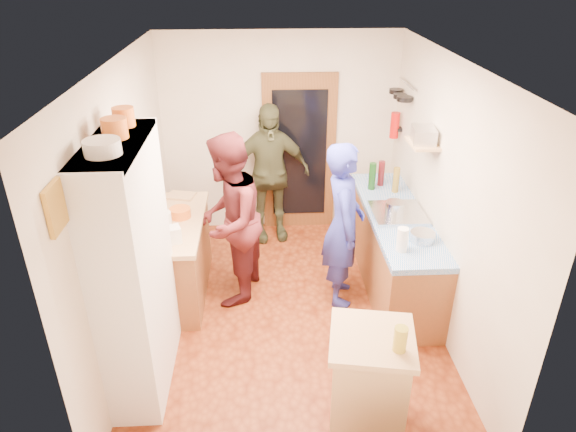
{
  "coord_description": "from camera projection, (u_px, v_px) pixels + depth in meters",
  "views": [
    {
      "loc": [
        -0.24,
        -4.36,
        3.41
      ],
      "look_at": [
        0.0,
        0.15,
        1.08
      ],
      "focal_mm": 32.0,
      "sensor_mm": 36.0,
      "label": 1
    }
  ],
  "objects": [
    {
      "name": "floor",
      "position": [
        288.0,
        313.0,
        5.45
      ],
      "size": [
        3.0,
        4.0,
        0.02
      ],
      "primitive_type": "cube",
      "color": "brown",
      "rests_on": "ground"
    },
    {
      "name": "ceiling",
      "position": [
        289.0,
        60.0,
        4.25
      ],
      "size": [
        3.0,
        4.0,
        0.02
      ],
      "primitive_type": "cube",
      "color": "silver",
      "rests_on": "ground"
    },
    {
      "name": "wall_back",
      "position": [
        280.0,
        135.0,
        6.63
      ],
      "size": [
        3.0,
        0.02,
        2.6
      ],
      "primitive_type": "cube",
      "color": "beige",
      "rests_on": "ground"
    },
    {
      "name": "wall_front",
      "position": [
        307.0,
        348.0,
        3.07
      ],
      "size": [
        3.0,
        0.02,
        2.6
      ],
      "primitive_type": "cube",
      "color": "beige",
      "rests_on": "ground"
    },
    {
      "name": "wall_left",
      "position": [
        127.0,
        206.0,
        4.78
      ],
      "size": [
        0.02,
        4.0,
        2.6
      ],
      "primitive_type": "cube",
      "color": "beige",
      "rests_on": "ground"
    },
    {
      "name": "wall_right",
      "position": [
        445.0,
        199.0,
        4.92
      ],
      "size": [
        0.02,
        4.0,
        2.6
      ],
      "primitive_type": "cube",
      "color": "beige",
      "rests_on": "ground"
    },
    {
      "name": "door_frame",
      "position": [
        299.0,
        154.0,
        6.72
      ],
      "size": [
        0.95,
        0.06,
        2.1
      ],
      "primitive_type": "cube",
      "color": "brown",
      "rests_on": "ground"
    },
    {
      "name": "door_glass",
      "position": [
        299.0,
        155.0,
        6.69
      ],
      "size": [
        0.7,
        0.02,
        1.7
      ],
      "primitive_type": "cube",
      "color": "black",
      "rests_on": "door_frame"
    },
    {
      "name": "hutch_body",
      "position": [
        134.0,
        271.0,
        4.17
      ],
      "size": [
        0.4,
        1.2,
        2.2
      ],
      "primitive_type": "cube",
      "color": "white",
      "rests_on": "ground"
    },
    {
      "name": "hutch_top_shelf",
      "position": [
        114.0,
        144.0,
        3.67
      ],
      "size": [
        0.4,
        1.14,
        0.04
      ],
      "primitive_type": "cube",
      "color": "white",
      "rests_on": "hutch_body"
    },
    {
      "name": "plate_stack",
      "position": [
        102.0,
        147.0,
        3.41
      ],
      "size": [
        0.25,
        0.25,
        0.1
      ],
      "primitive_type": "cylinder",
      "color": "white",
      "rests_on": "hutch_top_shelf"
    },
    {
      "name": "orange_pot_a",
      "position": [
        114.0,
        128.0,
        3.7
      ],
      "size": [
        0.19,
        0.19,
        0.15
      ],
      "primitive_type": "cylinder",
      "color": "orange",
      "rests_on": "hutch_top_shelf"
    },
    {
      "name": "orange_pot_b",
      "position": [
        124.0,
        117.0,
        3.96
      ],
      "size": [
        0.17,
        0.17,
        0.15
      ],
      "primitive_type": "cylinder",
      "color": "orange",
      "rests_on": "hutch_top_shelf"
    },
    {
      "name": "left_counter_base",
      "position": [
        176.0,
        259.0,
        5.59
      ],
      "size": [
        0.6,
        1.4,
        0.85
      ],
      "primitive_type": "cube",
      "color": "brown",
      "rests_on": "ground"
    },
    {
      "name": "left_counter_top",
      "position": [
        172.0,
        223.0,
        5.39
      ],
      "size": [
        0.64,
        1.44,
        0.05
      ],
      "primitive_type": "cube",
      "color": "tan",
      "rests_on": "left_counter_base"
    },
    {
      "name": "toaster",
      "position": [
        169.0,
        235.0,
        4.93
      ],
      "size": [
        0.25,
        0.21,
        0.16
      ],
      "primitive_type": "cube",
      "rotation": [
        0.0,
        0.0,
        0.34
      ],
      "color": "white",
      "rests_on": "left_counter_top"
    },
    {
      "name": "kettle",
      "position": [
        163.0,
        222.0,
        5.15
      ],
      "size": [
        0.21,
        0.21,
        0.2
      ],
      "primitive_type": "cylinder",
      "rotation": [
        0.0,
        0.0,
        -0.21
      ],
      "color": "white",
      "rests_on": "left_counter_top"
    },
    {
      "name": "orange_bowl",
      "position": [
        180.0,
        213.0,
        5.43
      ],
      "size": [
        0.24,
        0.24,
        0.1
      ],
      "primitive_type": "cylinder",
      "rotation": [
        0.0,
        0.0,
        0.07
      ],
      "color": "orange",
      "rests_on": "left_counter_top"
    },
    {
      "name": "chopping_board",
      "position": [
        181.0,
        196.0,
        5.89
      ],
      "size": [
        0.34,
        0.29,
        0.02
      ],
      "primitive_type": "cube",
      "rotation": [
        0.0,
        0.0,
        -0.24
      ],
      "color": "tan",
      "rests_on": "left_counter_top"
    },
    {
      "name": "right_counter_base",
      "position": [
        393.0,
        251.0,
        5.75
      ],
      "size": [
        0.6,
        2.2,
        0.84
      ],
      "primitive_type": "cube",
      "color": "brown",
      "rests_on": "ground"
    },
    {
      "name": "right_counter_top",
      "position": [
        396.0,
        215.0,
        5.55
      ],
      "size": [
        0.62,
        2.22,
        0.06
      ],
      "primitive_type": "cube",
      "color": "blue",
      "rests_on": "right_counter_base"
    },
    {
      "name": "hob",
      "position": [
        398.0,
        213.0,
        5.48
      ],
      "size": [
        0.55,
        0.58,
        0.04
      ],
      "primitive_type": "cube",
      "color": "silver",
      "rests_on": "right_counter_top"
    },
    {
      "name": "pot_on_hob",
      "position": [
        395.0,
        207.0,
        5.42
      ],
      "size": [
        0.2,
        0.2,
        0.13
      ],
      "primitive_type": "cylinder",
      "color": "silver",
      "rests_on": "hob"
    },
    {
      "name": "bottle_a",
      "position": [
        372.0,
        176.0,
        6.02
      ],
      "size": [
        0.1,
        0.1,
        0.33
      ],
      "primitive_type": "cylinder",
      "rotation": [
        0.0,
        0.0,
        0.22
      ],
      "color": "#143F14",
      "rests_on": "right_counter_top"
    },
    {
      "name": "bottle_b",
      "position": [
        381.0,
        173.0,
        6.12
      ],
      "size": [
        0.08,
        0.08,
        0.31
      ],
      "primitive_type": "cylinder",
      "rotation": [
        0.0,
        0.0,
        -0.04
      ],
      "color": "#591419",
      "rests_on": "right_counter_top"
    },
    {
      "name": "bottle_c",
      "position": [
        396.0,
        180.0,
        5.95
      ],
      "size": [
        0.08,
        0.08,
        0.3
      ],
      "primitive_type": "cylinder",
      "rotation": [
        0.0,
        0.0,
        -0.07
      ],
      "color": "olive",
      "rests_on": "right_counter_top"
    },
    {
      "name": "paper_towel",
      "position": [
        402.0,
        240.0,
        4.78
      ],
      "size": [
        0.13,
        0.13,
        0.23
      ],
      "primitive_type": "cylinder",
      "rotation": [
        0.0,
        0.0,
        -0.25
      ],
      "color": "white",
      "rests_on": "right_counter_top"
    },
    {
      "name": "mixing_bowl",
      "position": [
        422.0,
        237.0,
        4.98
      ],
      "size": [
        0.29,
        0.29,
        0.09
      ],
      "primitive_type": "cylinder",
      "rotation": [
        0.0,
        0.0,
        0.24
      ],
      "color": "silver",
      "rests_on": "right_counter_top"
    },
    {
      "name": "island_base",
      "position": [
        368.0,
        385.0,
        3.96
      ],
      "size": [
        0.64,
        0.64,
        0.86
      ],
      "primitive_type": "cube",
      "rotation": [
        0.0,
        0.0,
        -0.18
      ],
      "color": "tan",
      "rests_on": "ground"
    },
    {
      "name": "island_top",
      "position": [
        373.0,
        339.0,
        3.75
      ],
      "size": [
        0.72,
        0.72,
        0.05
      ],
      "primitive_type": "cube",
      "rotation": [
        0.0,
        0.0,
        -0.18
      ],
      "color": "tan",
      "rests_on": "island_base"
    },
    {
      "name": "cutting_board",
      "position": [
        366.0,
        333.0,
        3.8
      ],
      "size": [
        0.39,
        0.34,
        0.02
      ],
      "primitive_type": "cube",
      "rotation": [
        0.0,
        0.0,
        -0.18
      ],
      "color": "white",
      "rests_on": "island_top"
    },
    {
      "name": "oil_jar",
      "position": [
        400.0,
        339.0,
        3.57
      ],
      "size": [
        0.11,
        0.11,
        0.19
      ],
      "primitive_type": "cylinder",
      "rotation": [
        0.0,
        0.0,
        -0.18
      ],
      "color": "#AD9E2D",
      "rests_on": "island_top"
    },
    {
      "name": "pan_rail",
      "position": [
        407.0,
        84.0,
        5.93
      ],
      "size": [
        0.02,
        0.65,
        0.02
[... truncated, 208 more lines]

